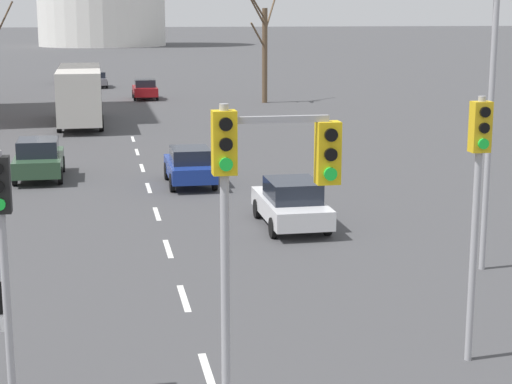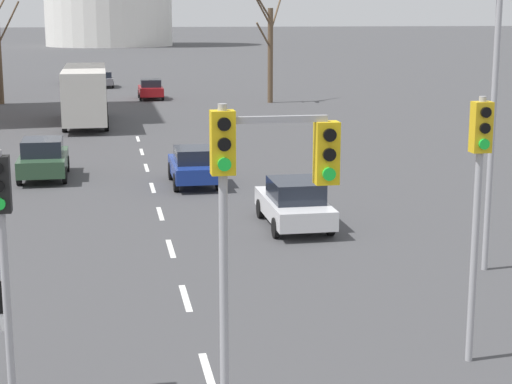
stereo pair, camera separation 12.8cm
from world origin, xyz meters
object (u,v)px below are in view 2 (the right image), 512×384
(sedan_far_left, at_px, (73,75))
(sedan_distant_centre, at_px, (194,165))
(traffic_signal_near_left, at_px, (2,230))
(traffic_signal_centre_tall, at_px, (258,191))
(traffic_signal_near_right, at_px, (478,180))
(sedan_near_right, at_px, (103,79))
(city_bus, at_px, (85,91))
(sedan_mid_centre, at_px, (294,203))
(street_lamp_right, at_px, (479,92))
(sedan_near_left, at_px, (151,89))
(sedan_far_right, at_px, (43,158))

(sedan_far_left, bearing_deg, sedan_distant_centre, -83.14)
(traffic_signal_near_left, xyz_separation_m, traffic_signal_centre_tall, (4.02, -2.07, 0.96))
(traffic_signal_near_right, relative_size, sedan_near_right, 1.29)
(city_bus, bearing_deg, sedan_mid_centre, -75.63)
(traffic_signal_near_right, bearing_deg, sedan_mid_centre, 95.32)
(street_lamp_right, relative_size, sedan_near_left, 1.97)
(street_lamp_right, distance_m, sedan_near_right, 60.64)
(street_lamp_right, distance_m, city_bus, 34.57)
(sedan_near_right, distance_m, sedan_far_right, 44.52)
(sedan_mid_centre, xyz_separation_m, city_bus, (-7.00, 27.29, 1.26))
(sedan_mid_centre, bearing_deg, sedan_far_left, 98.35)
(traffic_signal_near_left, bearing_deg, sedan_distant_centre, 74.62)
(sedan_near_left, distance_m, sedan_mid_centre, 42.47)
(traffic_signal_near_left, distance_m, sedan_mid_centre, 14.16)
(sedan_mid_centre, bearing_deg, sedan_distant_centre, 108.43)
(sedan_near_right, xyz_separation_m, sedan_mid_centre, (5.88, -54.26, 0.05))
(sedan_near_right, height_order, sedan_far_right, sedan_far_right)
(traffic_signal_near_right, bearing_deg, city_bus, 101.80)
(sedan_near_right, distance_m, sedan_distant_centre, 47.00)
(sedan_near_right, bearing_deg, sedan_mid_centre, -83.81)
(sedan_far_left, distance_m, city_bus, 32.11)
(traffic_signal_near_left, bearing_deg, traffic_signal_near_right, 2.88)
(sedan_near_right, bearing_deg, sedan_distant_centre, -85.83)
(sedan_distant_centre, bearing_deg, sedan_far_right, 157.97)
(sedan_near_right, bearing_deg, traffic_signal_near_right, -83.96)
(sedan_near_right, bearing_deg, sedan_far_right, -93.34)
(sedan_near_right, distance_m, city_bus, 27.02)
(sedan_distant_centre, bearing_deg, sedan_near_left, 89.54)
(city_bus, bearing_deg, traffic_signal_near_left, -91.03)
(traffic_signal_near_left, bearing_deg, sedan_mid_centre, 56.53)
(sedan_far_right, bearing_deg, sedan_near_right, 86.66)
(sedan_near_right, relative_size, city_bus, 0.38)
(street_lamp_right, relative_size, sedan_far_right, 1.79)
(city_bus, bearing_deg, traffic_signal_near_right, -78.20)
(city_bus, bearing_deg, sedan_distant_centre, -77.17)
(traffic_signal_near_right, height_order, sedan_distant_centre, traffic_signal_near_right)
(street_lamp_right, distance_m, sedan_far_right, 19.89)
(traffic_signal_centre_tall, relative_size, street_lamp_right, 0.71)
(street_lamp_right, distance_m, sedan_near_left, 48.42)
(sedan_far_right, bearing_deg, sedan_near_left, 79.08)
(sedan_near_left, xyz_separation_m, sedan_far_left, (-6.53, 16.91, -0.02))
(traffic_signal_near_left, distance_m, sedan_near_left, 54.39)
(sedan_near_right, height_order, sedan_mid_centre, sedan_mid_centre)
(city_bus, bearing_deg, sedan_far_right, -94.83)
(sedan_near_left, bearing_deg, street_lamp_right, -83.11)
(sedan_near_left, xyz_separation_m, city_bus, (-4.81, -15.12, 1.25))
(traffic_signal_near_right, height_order, sedan_near_right, traffic_signal_near_right)
(sedan_far_right, height_order, sedan_distant_centre, sedan_far_right)
(sedan_near_left, bearing_deg, traffic_signal_centre_tall, -91.52)
(traffic_signal_near_right, distance_m, sedan_distant_centre, 19.13)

